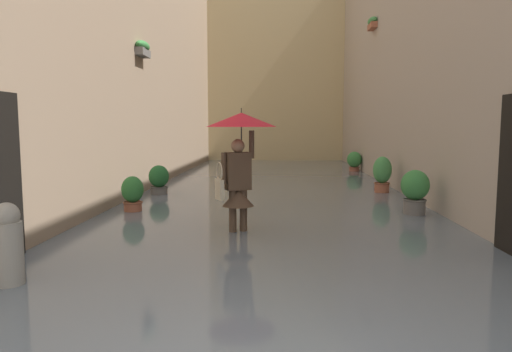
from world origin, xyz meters
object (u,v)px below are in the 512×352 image
(person_wading, at_px, (240,146))
(potted_plant_far_right, at_px, (133,195))
(potted_plant_far_left, at_px, (415,192))
(potted_plant_mid_left, at_px, (382,175))
(potted_plant_near_right, at_px, (159,181))
(mooring_bollard, at_px, (8,249))
(potted_plant_near_left, at_px, (354,162))

(person_wading, bearing_deg, potted_plant_far_right, -36.63)
(potted_plant_far_left, xyz_separation_m, potted_plant_mid_left, (-0.03, -2.94, 0.02))
(potted_plant_near_right, bearing_deg, potted_plant_far_left, 156.73)
(potted_plant_far_right, bearing_deg, mooring_bollard, 90.17)
(potted_plant_far_left, bearing_deg, potted_plant_mid_left, -90.51)
(potted_plant_near_right, distance_m, potted_plant_near_left, 8.37)
(potted_plant_near_right, xyz_separation_m, potted_plant_far_left, (-5.50, 2.36, 0.10))
(person_wading, distance_m, potted_plant_near_left, 10.68)
(potted_plant_near_left, height_order, potted_plant_far_left, potted_plant_far_left)
(potted_plant_mid_left, bearing_deg, potted_plant_near_right, 5.92)
(potted_plant_far_left, distance_m, mooring_bollard, 6.87)
(mooring_bollard, bearing_deg, potted_plant_mid_left, -127.29)
(potted_plant_far_right, height_order, potted_plant_near_left, potted_plant_near_left)
(potted_plant_far_right, height_order, potted_plant_mid_left, potted_plant_mid_left)
(potted_plant_near_left, height_order, potted_plant_mid_left, potted_plant_mid_left)
(potted_plant_far_right, relative_size, mooring_bollard, 0.81)
(potted_plant_far_left, bearing_deg, mooring_bollard, 37.87)
(potted_plant_far_left, bearing_deg, person_wading, 26.56)
(potted_plant_far_left, relative_size, potted_plant_mid_left, 0.94)
(potted_plant_far_left, relative_size, mooring_bollard, 0.96)
(potted_plant_far_right, xyz_separation_m, potted_plant_near_left, (-5.65, -8.40, 0.03))
(person_wading, relative_size, potted_plant_far_right, 2.57)
(potted_plant_far_right, bearing_deg, potted_plant_near_right, -88.46)
(potted_plant_far_right, xyz_separation_m, potted_plant_far_left, (-5.44, 0.08, 0.10))
(mooring_bollard, bearing_deg, person_wading, -130.45)
(potted_plant_far_left, bearing_deg, potted_plant_far_right, -0.85)
(potted_plant_far_left, distance_m, potted_plant_mid_left, 2.94)
(potted_plant_near_right, bearing_deg, potted_plant_far_right, 91.54)
(person_wading, distance_m, potted_plant_near_right, 4.70)
(potted_plant_far_right, height_order, potted_plant_near_right, potted_plant_near_right)
(potted_plant_near_right, xyz_separation_m, potted_plant_near_left, (-5.71, -6.11, 0.02))
(potted_plant_near_left, height_order, mooring_bollard, mooring_bollard)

